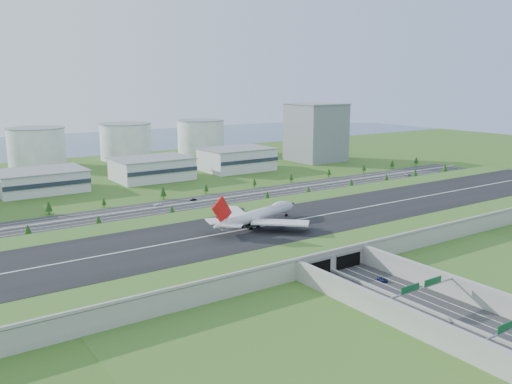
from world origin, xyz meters
TOP-DOWN VIEW (x-y plane):
  - ground at (0.00, 0.00)m, footprint 1200.00×1200.00m
  - airfield_deck at (0.00, -0.09)m, footprint 520.00×100.00m
  - underpass_road at (0.00, -99.42)m, footprint 38.80×120.40m
  - sign_gantry_near at (0.00, -95.04)m, footprint 38.70×0.70m
  - north_expressway at (0.00, 95.00)m, footprint 560.00×36.00m
  - tree_row at (15.17, 95.81)m, footprint 502.84×48.62m
  - hangar_mid_a at (-60.00, 190.00)m, footprint 58.00×42.00m
  - hangar_mid_b at (25.00, 190.00)m, footprint 58.00×42.00m
  - hangar_mid_c at (105.00, 190.00)m, footprint 58.00×42.00m
  - office_tower at (200.00, 195.00)m, footprint 46.00×46.00m
  - fuel_tank_b at (-35.00, 310.00)m, footprint 50.00×50.00m
  - fuel_tank_c at (50.00, 310.00)m, footprint 50.00×50.00m
  - fuel_tank_d at (135.00, 310.00)m, footprint 50.00×50.00m
  - bay_water at (0.00, 480.00)m, footprint 1200.00×260.00m
  - boeing_747 at (-1.85, 2.51)m, footprint 60.66×56.56m
  - car_0 at (-7.42, -86.21)m, footprint 3.24×4.72m
  - car_1 at (-9.61, -116.24)m, footprint 2.96×4.34m
  - car_2 at (8.37, -69.54)m, footprint 3.00×5.32m
  - car_5 at (14.94, 101.40)m, footprint 4.60×2.43m
  - car_6 at (206.58, 84.43)m, footprint 6.23×3.10m
  - car_7 at (-10.55, 101.71)m, footprint 5.58×3.04m

SIDE VIEW (x-z plane):
  - ground at x=0.00m, z-range 0.00..0.00m
  - bay_water at x=0.00m, z-range 0.00..0.06m
  - north_expressway at x=0.00m, z-range 0.00..0.12m
  - car_1 at x=-9.61m, z-range 0.12..1.48m
  - car_2 at x=8.37m, z-range 0.12..1.52m
  - car_5 at x=14.94m, z-range 0.12..1.56m
  - car_0 at x=-7.42m, z-range 0.12..1.61m
  - car_7 at x=-10.55m, z-range 0.12..1.65m
  - car_6 at x=206.58m, z-range 0.12..1.82m
  - underpass_road at x=0.00m, z-range -0.57..7.43m
  - airfield_deck at x=0.00m, z-range -0.48..8.72m
  - tree_row at x=15.17m, z-range 0.32..8.70m
  - sign_gantry_near at x=0.00m, z-range 2.05..11.85m
  - hangar_mid_a at x=-60.00m, z-range 0.00..15.00m
  - hangar_mid_b at x=25.00m, z-range 0.00..17.00m
  - hangar_mid_c at x=105.00m, z-range 0.00..19.00m
  - boeing_747 at x=-1.85m, z-range 3.87..23.08m
  - fuel_tank_b at x=-35.00m, z-range 0.00..35.00m
  - fuel_tank_c at x=50.00m, z-range 0.00..35.00m
  - fuel_tank_d at x=135.00m, z-range 0.00..35.00m
  - office_tower at x=200.00m, z-range 0.00..55.00m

